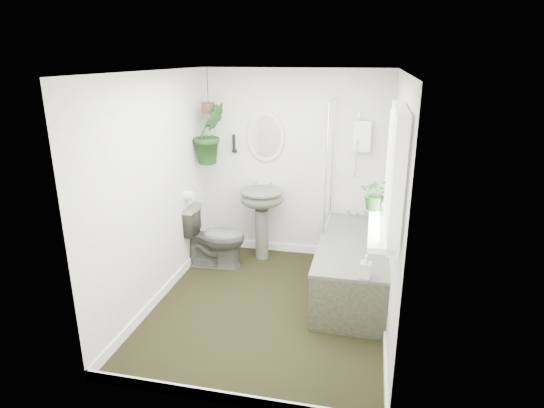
# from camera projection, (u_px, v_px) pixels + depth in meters

# --- Properties ---
(floor) EXTENTS (2.30, 2.80, 0.02)m
(floor) POSITION_uv_depth(u_px,v_px,m) (269.00, 307.00, 4.63)
(floor) COLOR black
(floor) RESTS_ON ground
(ceiling) EXTENTS (2.30, 2.80, 0.02)m
(ceiling) POSITION_uv_depth(u_px,v_px,m) (268.00, 70.00, 3.91)
(ceiling) COLOR white
(ceiling) RESTS_ON ground
(wall_back) EXTENTS (2.30, 0.02, 2.30)m
(wall_back) POSITION_uv_depth(u_px,v_px,m) (294.00, 165.00, 5.57)
(wall_back) COLOR white
(wall_back) RESTS_ON ground
(wall_front) EXTENTS (2.30, 0.02, 2.30)m
(wall_front) POSITION_uv_depth(u_px,v_px,m) (220.00, 262.00, 2.96)
(wall_front) COLOR white
(wall_front) RESTS_ON ground
(wall_left) EXTENTS (0.02, 2.80, 2.30)m
(wall_left) POSITION_uv_depth(u_px,v_px,m) (155.00, 191.00, 4.50)
(wall_left) COLOR white
(wall_left) RESTS_ON ground
(wall_right) EXTENTS (0.02, 2.80, 2.30)m
(wall_right) POSITION_uv_depth(u_px,v_px,m) (396.00, 207.00, 4.03)
(wall_right) COLOR white
(wall_right) RESTS_ON ground
(skirting) EXTENTS (2.30, 2.80, 0.10)m
(skirting) POSITION_uv_depth(u_px,v_px,m) (269.00, 302.00, 4.61)
(skirting) COLOR white
(skirting) RESTS_ON floor
(bathtub) EXTENTS (0.72, 1.72, 0.58)m
(bathtub) POSITION_uv_depth(u_px,v_px,m) (352.00, 267.00, 4.83)
(bathtub) COLOR #505347
(bathtub) RESTS_ON floor
(bath_screen) EXTENTS (0.04, 0.72, 1.40)m
(bath_screen) POSITION_uv_depth(u_px,v_px,m) (330.00, 164.00, 5.05)
(bath_screen) COLOR silver
(bath_screen) RESTS_ON bathtub
(shower_box) EXTENTS (0.20, 0.10, 0.35)m
(shower_box) POSITION_uv_depth(u_px,v_px,m) (362.00, 136.00, 5.22)
(shower_box) COLOR white
(shower_box) RESTS_ON wall_back
(oval_mirror) EXTENTS (0.46, 0.03, 0.62)m
(oval_mirror) POSITION_uv_depth(u_px,v_px,m) (266.00, 136.00, 5.50)
(oval_mirror) COLOR beige
(oval_mirror) RESTS_ON wall_back
(wall_sconce) EXTENTS (0.04, 0.04, 0.22)m
(wall_sconce) POSITION_uv_depth(u_px,v_px,m) (234.00, 143.00, 5.60)
(wall_sconce) COLOR black
(wall_sconce) RESTS_ON wall_back
(toilet_roll_holder) EXTENTS (0.11, 0.11, 0.11)m
(toilet_roll_holder) POSITION_uv_depth(u_px,v_px,m) (189.00, 195.00, 5.22)
(toilet_roll_holder) COLOR white
(toilet_roll_holder) RESTS_ON wall_left
(window_recess) EXTENTS (0.08, 1.00, 0.90)m
(window_recess) POSITION_uv_depth(u_px,v_px,m) (395.00, 171.00, 3.24)
(window_recess) COLOR white
(window_recess) RESTS_ON wall_right
(window_sill) EXTENTS (0.18, 1.00, 0.04)m
(window_sill) POSITION_uv_depth(u_px,v_px,m) (381.00, 225.00, 3.38)
(window_sill) COLOR white
(window_sill) RESTS_ON wall_right
(window_blinds) EXTENTS (0.01, 0.86, 0.76)m
(window_blinds) POSITION_uv_depth(u_px,v_px,m) (389.00, 170.00, 3.25)
(window_blinds) COLOR white
(window_blinds) RESTS_ON wall_right
(toilet) EXTENTS (0.76, 0.48, 0.74)m
(toilet) POSITION_uv_depth(u_px,v_px,m) (214.00, 237.00, 5.43)
(toilet) COLOR #505347
(toilet) RESTS_ON floor
(pedestal_sink) EXTENTS (0.61, 0.55, 0.89)m
(pedestal_sink) POSITION_uv_depth(u_px,v_px,m) (262.00, 224.00, 5.62)
(pedestal_sink) COLOR #505347
(pedestal_sink) RESTS_ON floor
(sill_plant) EXTENTS (0.25, 0.22, 0.27)m
(sill_plant) POSITION_uv_depth(u_px,v_px,m) (376.00, 193.00, 3.62)
(sill_plant) COLOR black
(sill_plant) RESTS_ON window_sill
(hanging_plant) EXTENTS (0.50, 0.50, 0.72)m
(hanging_plant) POSITION_uv_depth(u_px,v_px,m) (210.00, 134.00, 5.37)
(hanging_plant) COLOR black
(hanging_plant) RESTS_ON ceiling
(soap_bottle) EXTENTS (0.10, 0.11, 0.21)m
(soap_bottle) POSITION_uv_depth(u_px,v_px,m) (366.00, 266.00, 3.95)
(soap_bottle) COLOR black
(soap_bottle) RESTS_ON bathtub
(hanging_pot) EXTENTS (0.16, 0.16, 0.12)m
(hanging_pot) POSITION_uv_depth(u_px,v_px,m) (208.00, 108.00, 5.28)
(hanging_pot) COLOR #452D23
(hanging_pot) RESTS_ON ceiling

